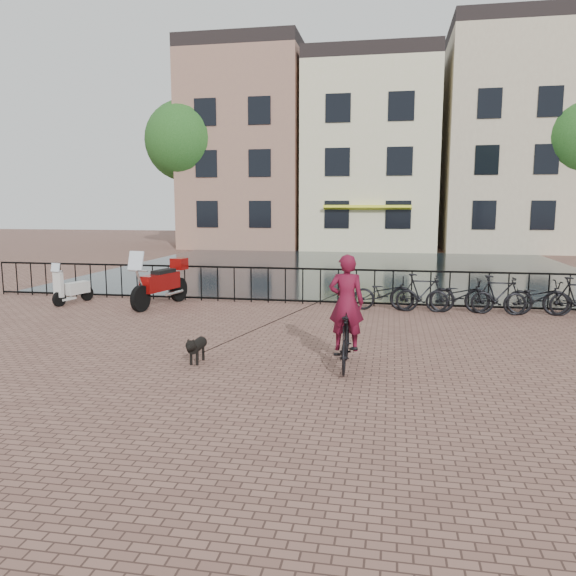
% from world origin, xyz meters
% --- Properties ---
extents(ground, '(100.00, 100.00, 0.00)m').
position_xyz_m(ground, '(0.00, 0.00, 0.00)').
color(ground, brown).
rests_on(ground, ground).
extents(canal_water, '(20.00, 20.00, 0.00)m').
position_xyz_m(canal_water, '(0.00, 17.30, 0.00)').
color(canal_water, black).
rests_on(canal_water, ground).
extents(railing, '(20.00, 0.05, 1.02)m').
position_xyz_m(railing, '(0.00, 8.00, 0.50)').
color(railing, black).
rests_on(railing, ground).
extents(canal_house_left, '(7.50, 9.00, 12.80)m').
position_xyz_m(canal_house_left, '(-7.50, 30.00, 6.40)').
color(canal_house_left, '#976E58').
rests_on(canal_house_left, ground).
extents(canal_house_mid, '(8.00, 9.50, 11.80)m').
position_xyz_m(canal_house_mid, '(0.50, 30.00, 5.90)').
color(canal_house_mid, beige).
rests_on(canal_house_mid, ground).
extents(canal_house_right, '(7.00, 9.00, 13.30)m').
position_xyz_m(canal_house_right, '(8.50, 30.00, 6.65)').
color(canal_house_right, tan).
rests_on(canal_house_right, ground).
extents(tree_far_left, '(5.04, 5.04, 9.27)m').
position_xyz_m(tree_far_left, '(-11.00, 27.00, 6.73)').
color(tree_far_left, black).
rests_on(tree_far_left, ground).
extents(cyclist, '(0.73, 1.69, 2.29)m').
position_xyz_m(cyclist, '(1.21, 1.92, 0.87)').
color(cyclist, black).
rests_on(cyclist, ground).
extents(dog, '(0.25, 0.74, 0.50)m').
position_xyz_m(dog, '(-1.41, 1.77, 0.25)').
color(dog, black).
rests_on(dog, ground).
extents(motorcycle, '(1.04, 2.35, 1.63)m').
position_xyz_m(motorcycle, '(-4.29, 6.90, 0.82)').
color(motorcycle, maroon).
rests_on(motorcycle, ground).
extents(scooter, '(0.69, 1.38, 1.23)m').
position_xyz_m(scooter, '(-6.90, 6.87, 0.62)').
color(scooter, beige).
rests_on(scooter, ground).
extents(parked_bike_0, '(1.73, 0.65, 0.90)m').
position_xyz_m(parked_bike_0, '(1.80, 7.40, 0.45)').
color(parked_bike_0, black).
rests_on(parked_bike_0, ground).
extents(parked_bike_1, '(1.68, 0.52, 1.00)m').
position_xyz_m(parked_bike_1, '(2.75, 7.40, 0.50)').
color(parked_bike_1, black).
rests_on(parked_bike_1, ground).
extents(parked_bike_2, '(1.73, 0.64, 0.90)m').
position_xyz_m(parked_bike_2, '(3.70, 7.40, 0.45)').
color(parked_bike_2, black).
rests_on(parked_bike_2, ground).
extents(parked_bike_3, '(1.69, 0.57, 1.00)m').
position_xyz_m(parked_bike_3, '(4.65, 7.40, 0.50)').
color(parked_bike_3, black).
rests_on(parked_bike_3, ground).
extents(parked_bike_4, '(1.78, 0.80, 0.90)m').
position_xyz_m(parked_bike_4, '(5.60, 7.40, 0.45)').
color(parked_bike_4, black).
rests_on(parked_bike_4, ground).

